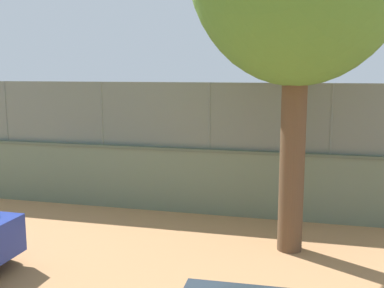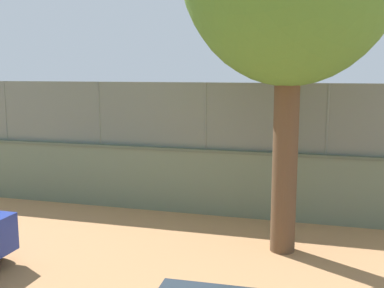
% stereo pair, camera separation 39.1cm
% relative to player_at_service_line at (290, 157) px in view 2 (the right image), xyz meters
% --- Properties ---
extents(ground_plane, '(260.00, 260.00, 0.00)m').
position_rel_player_at_service_line_xyz_m(ground_plane, '(4.86, -7.63, -0.94)').
color(ground_plane, tan).
extents(perimeter_wall, '(22.63, 0.57, 1.83)m').
position_rel_player_at_service_line_xyz_m(perimeter_wall, '(6.73, 4.40, -0.02)').
color(perimeter_wall, slate).
rests_on(perimeter_wall, ground_plane).
extents(fence_panel_on_wall, '(22.24, 0.30, 1.81)m').
position_rel_player_at_service_line_xyz_m(fence_panel_on_wall, '(6.73, 4.40, 1.80)').
color(fence_panel_on_wall, slate).
rests_on(fence_panel_on_wall, perimeter_wall).
extents(player_at_service_line, '(1.24, 0.71, 1.59)m').
position_rel_player_at_service_line_xyz_m(player_at_service_line, '(0.00, 0.00, 0.00)').
color(player_at_service_line, '#591919').
rests_on(player_at_service_line, ground_plane).
extents(player_foreground_swinging, '(0.71, 1.21, 1.60)m').
position_rel_player_at_service_line_xyz_m(player_foreground_swinging, '(4.57, -5.40, 0.00)').
color(player_foreground_swinging, '#B2B2B2').
rests_on(player_foreground_swinging, ground_plane).
extents(sports_ball, '(0.18, 0.18, 0.18)m').
position_rel_player_at_service_line_xyz_m(sports_ball, '(-0.36, 0.78, 0.48)').
color(sports_ball, orange).
extents(spare_ball_by_wall, '(0.14, 0.14, 0.14)m').
position_rel_player_at_service_line_xyz_m(spare_ball_by_wall, '(-0.79, 3.57, -0.87)').
color(spare_ball_by_wall, yellow).
rests_on(spare_ball_by_wall, ground_plane).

